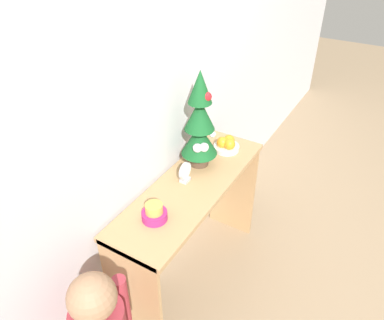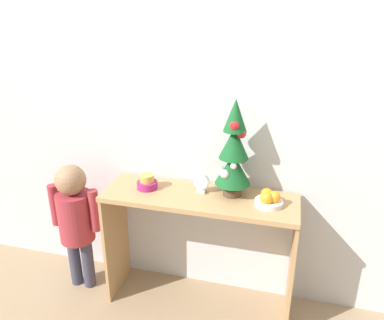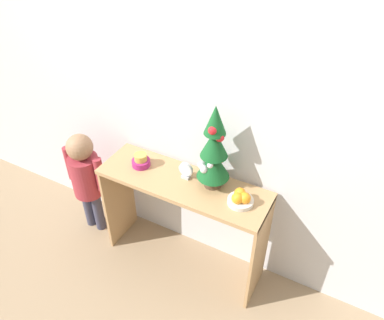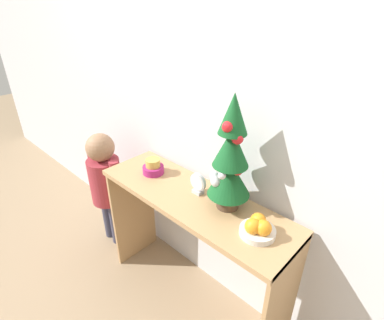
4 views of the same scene
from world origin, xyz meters
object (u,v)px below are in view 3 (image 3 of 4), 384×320
(desk_clock, at_px, (186,171))
(mini_tree, at_px, (214,151))
(singing_bowl, at_px, (141,161))
(child_figure, at_px, (86,174))
(fruit_bowl, at_px, (241,198))

(desk_clock, bearing_deg, mini_tree, 5.18)
(mini_tree, distance_m, desk_clock, 0.29)
(singing_bowl, bearing_deg, mini_tree, 5.08)
(desk_clock, relative_size, child_figure, 0.13)
(mini_tree, height_order, desk_clock, mini_tree)
(mini_tree, bearing_deg, desk_clock, -174.82)
(singing_bowl, bearing_deg, fruit_bowl, -1.79)
(mini_tree, distance_m, singing_bowl, 0.58)
(desk_clock, bearing_deg, fruit_bowl, -7.36)
(mini_tree, height_order, singing_bowl, mini_tree)
(child_figure, bearing_deg, desk_clock, 6.05)
(singing_bowl, distance_m, desk_clock, 0.34)
(mini_tree, bearing_deg, child_figure, -174.11)
(singing_bowl, xyz_separation_m, child_figure, (-0.50, -0.06, -0.27))
(fruit_bowl, xyz_separation_m, desk_clock, (-0.41, 0.05, 0.02))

